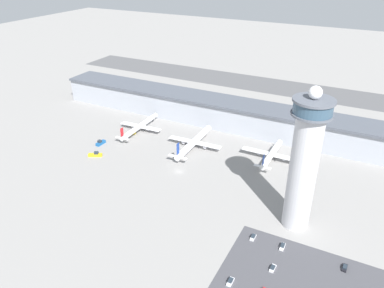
{
  "coord_description": "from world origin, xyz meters",
  "views": [
    {
      "loc": [
        89.36,
        -157.94,
        112.46
      ],
      "look_at": [
        2.04,
        12.33,
        12.52
      ],
      "focal_mm": 35.0,
      "sensor_mm": 36.0,
      "label": 1
    }
  ],
  "objects_px": {
    "car_green_van": "(230,282)",
    "car_grey_coupe": "(253,237)",
    "car_yellow_taxi": "(282,246)",
    "service_truck_baggage": "(95,155)",
    "car_black_suv": "(345,268)",
    "service_truck_catering": "(130,133)",
    "airplane_gate_alpha": "(140,126)",
    "airplane_gate_charlie": "(271,154)",
    "car_maroon_suv": "(273,268)",
    "service_truck_fuel": "(101,143)",
    "control_tower": "(304,162)",
    "airplane_gate_bravo": "(194,142)"
  },
  "relations": [
    {
      "from": "service_truck_fuel",
      "to": "service_truck_catering",
      "type": "bearing_deg",
      "value": 67.26
    },
    {
      "from": "control_tower",
      "to": "service_truck_catering",
      "type": "xyz_separation_m",
      "value": [
        -122.17,
        42.28,
        -32.16
      ]
    },
    {
      "from": "airplane_gate_charlie",
      "to": "car_yellow_taxi",
      "type": "relative_size",
      "value": 8.11
    },
    {
      "from": "control_tower",
      "to": "airplane_gate_charlie",
      "type": "bearing_deg",
      "value": 117.25
    },
    {
      "from": "service_truck_catering",
      "to": "airplane_gate_bravo",
      "type": "bearing_deg",
      "value": 3.35
    },
    {
      "from": "car_yellow_taxi",
      "to": "airplane_gate_alpha",
      "type": "bearing_deg",
      "value": 150.22
    },
    {
      "from": "service_truck_baggage",
      "to": "car_black_suv",
      "type": "height_order",
      "value": "service_truck_baggage"
    },
    {
      "from": "car_maroon_suv",
      "to": "car_green_van",
      "type": "bearing_deg",
      "value": -131.55
    },
    {
      "from": "service_truck_catering",
      "to": "service_truck_fuel",
      "type": "distance_m",
      "value": 22.51
    },
    {
      "from": "service_truck_catering",
      "to": "car_green_van",
      "type": "xyz_separation_m",
      "value": [
        108.81,
        -88.02,
        -0.32
      ]
    },
    {
      "from": "service_truck_baggage",
      "to": "car_maroon_suv",
      "type": "xyz_separation_m",
      "value": [
        122.49,
        -39.48,
        -0.51
      ]
    },
    {
      "from": "car_maroon_suv",
      "to": "car_yellow_taxi",
      "type": "bearing_deg",
      "value": 89.08
    },
    {
      "from": "car_grey_coupe",
      "to": "car_yellow_taxi",
      "type": "relative_size",
      "value": 0.92
    },
    {
      "from": "airplane_gate_bravo",
      "to": "car_yellow_taxi",
      "type": "distance_m",
      "value": 97.41
    },
    {
      "from": "car_maroon_suv",
      "to": "car_yellow_taxi",
      "type": "distance_m",
      "value": 13.69
    },
    {
      "from": "car_black_suv",
      "to": "car_grey_coupe",
      "type": "bearing_deg",
      "value": 179.7
    },
    {
      "from": "car_green_van",
      "to": "car_maroon_suv",
      "type": "bearing_deg",
      "value": 48.45
    },
    {
      "from": "car_green_van",
      "to": "car_grey_coupe",
      "type": "bearing_deg",
      "value": 90.82
    },
    {
      "from": "control_tower",
      "to": "car_black_suv",
      "type": "height_order",
      "value": "control_tower"
    },
    {
      "from": "car_maroon_suv",
      "to": "car_yellow_taxi",
      "type": "height_order",
      "value": "car_yellow_taxi"
    },
    {
      "from": "airplane_gate_alpha",
      "to": "airplane_gate_bravo",
      "type": "bearing_deg",
      "value": -5.92
    },
    {
      "from": "airplane_gate_bravo",
      "to": "car_green_van",
      "type": "xyz_separation_m",
      "value": [
        61.5,
        -90.79,
        -3.43
      ]
    },
    {
      "from": "service_truck_catering",
      "to": "service_truck_fuel",
      "type": "bearing_deg",
      "value": -112.74
    },
    {
      "from": "airplane_gate_alpha",
      "to": "airplane_gate_charlie",
      "type": "bearing_deg",
      "value": 1.22
    },
    {
      "from": "service_truck_catering",
      "to": "service_truck_baggage",
      "type": "relative_size",
      "value": 0.88
    },
    {
      "from": "service_truck_fuel",
      "to": "car_grey_coupe",
      "type": "xyz_separation_m",
      "value": [
        117.12,
        -39.86,
        -0.49
      ]
    },
    {
      "from": "control_tower",
      "to": "service_truck_fuel",
      "type": "relative_size",
      "value": 9.21
    },
    {
      "from": "service_truck_fuel",
      "to": "car_yellow_taxi",
      "type": "relative_size",
      "value": 1.59
    },
    {
      "from": "car_grey_coupe",
      "to": "car_yellow_taxi",
      "type": "distance_m",
      "value": 12.96
    },
    {
      "from": "airplane_gate_bravo",
      "to": "service_truck_catering",
      "type": "relative_size",
      "value": 6.22
    },
    {
      "from": "service_truck_baggage",
      "to": "car_green_van",
      "type": "xyz_separation_m",
      "value": [
        110.14,
        -53.41,
        -0.44
      ]
    },
    {
      "from": "airplane_gate_alpha",
      "to": "car_yellow_taxi",
      "type": "distance_m",
      "value": 136.5
    },
    {
      "from": "service_truck_baggage",
      "to": "car_black_suv",
      "type": "relative_size",
      "value": 1.93
    },
    {
      "from": "car_green_van",
      "to": "airplane_gate_bravo",
      "type": "bearing_deg",
      "value": 124.12
    },
    {
      "from": "car_grey_coupe",
      "to": "car_maroon_suv",
      "type": "relative_size",
      "value": 0.98
    },
    {
      "from": "car_grey_coupe",
      "to": "car_black_suv",
      "type": "height_order",
      "value": "car_grey_coupe"
    },
    {
      "from": "car_green_van",
      "to": "car_yellow_taxi",
      "type": "xyz_separation_m",
      "value": [
        12.57,
        27.62,
        0.01
      ]
    },
    {
      "from": "service_truck_catering",
      "to": "car_black_suv",
      "type": "distance_m",
      "value": 158.61
    },
    {
      "from": "service_truck_baggage",
      "to": "car_green_van",
      "type": "height_order",
      "value": "service_truck_baggage"
    },
    {
      "from": "airplane_gate_alpha",
      "to": "service_truck_catering",
      "type": "xyz_separation_m",
      "value": [
        -2.93,
        -7.38,
        -2.82
      ]
    },
    {
      "from": "car_grey_coupe",
      "to": "car_yellow_taxi",
      "type": "bearing_deg",
      "value": 0.98
    },
    {
      "from": "service_truck_baggage",
      "to": "car_maroon_suv",
      "type": "bearing_deg",
      "value": -17.86
    },
    {
      "from": "car_grey_coupe",
      "to": "airplane_gate_charlie",
      "type": "bearing_deg",
      "value": 100.4
    },
    {
      "from": "service_truck_catering",
      "to": "service_truck_baggage",
      "type": "xyz_separation_m",
      "value": [
        -1.33,
        -34.61,
        0.12
      ]
    },
    {
      "from": "car_yellow_taxi",
      "to": "airplane_gate_charlie",
      "type": "bearing_deg",
      "value": 110.3
    },
    {
      "from": "service_truck_catering",
      "to": "car_green_van",
      "type": "bearing_deg",
      "value": -38.97
    },
    {
      "from": "car_grey_coupe",
      "to": "control_tower",
      "type": "bearing_deg",
      "value": 53.13
    },
    {
      "from": "service_truck_baggage",
      "to": "car_black_suv",
      "type": "bearing_deg",
      "value": -10.05
    },
    {
      "from": "car_green_van",
      "to": "car_yellow_taxi",
      "type": "distance_m",
      "value": 30.35
    },
    {
      "from": "airplane_gate_alpha",
      "to": "car_grey_coupe",
      "type": "relative_size",
      "value": 10.47
    }
  ]
}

